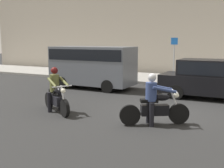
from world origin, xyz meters
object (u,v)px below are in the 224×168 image
at_px(motorcycle_with_rider_denim_blue, 154,104).
at_px(parked_sedan_black, 211,79).
at_px(parked_van_slate_gray, 93,64).
at_px(street_sign_post, 174,53).
at_px(motorcycle_with_rider_olive, 56,94).

xyz_separation_m(motorcycle_with_rider_denim_blue, parked_sedan_black, (0.94, 4.84, 0.23)).
bearing_deg(parked_van_slate_gray, parked_sedan_black, -0.59).
bearing_deg(motorcycle_with_rider_denim_blue, parked_sedan_black, 78.97).
xyz_separation_m(parked_van_slate_gray, street_sign_post, (2.91, 5.47, 0.42)).
bearing_deg(street_sign_post, parked_sedan_black, -60.33).
distance_m(motorcycle_with_rider_olive, parked_van_slate_gray, 5.30).
height_order(parked_sedan_black, parked_van_slate_gray, parked_van_slate_gray).
bearing_deg(motorcycle_with_rider_olive, street_sign_post, 82.33).
relative_size(motorcycle_with_rider_denim_blue, parked_van_slate_gray, 0.43).
xyz_separation_m(parked_sedan_black, street_sign_post, (-3.15, 5.54, 0.83)).
relative_size(parked_sedan_black, parked_van_slate_gray, 1.02).
xyz_separation_m(motorcycle_with_rider_olive, motorcycle_with_rider_denim_blue, (3.63, 0.14, -0.01)).
height_order(parked_van_slate_gray, street_sign_post, street_sign_post).
bearing_deg(street_sign_post, parked_van_slate_gray, -118.00).
xyz_separation_m(motorcycle_with_rider_olive, parked_van_slate_gray, (-1.49, 5.04, 0.62)).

